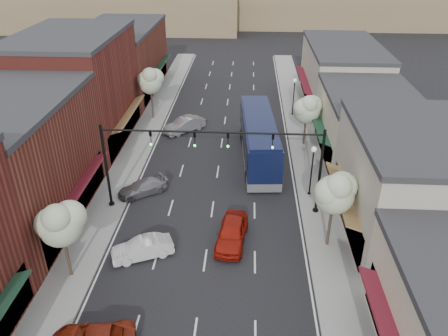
% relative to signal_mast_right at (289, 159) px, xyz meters
% --- Properties ---
extents(ground, '(160.00, 160.00, 0.00)m').
position_rel_signal_mast_right_xyz_m(ground, '(-5.62, -8.00, -4.62)').
color(ground, black).
rests_on(ground, ground).
extents(sidewalk_left, '(2.80, 73.00, 0.15)m').
position_rel_signal_mast_right_xyz_m(sidewalk_left, '(-14.02, 10.50, -4.55)').
color(sidewalk_left, gray).
rests_on(sidewalk_left, ground).
extents(sidewalk_right, '(2.80, 73.00, 0.15)m').
position_rel_signal_mast_right_xyz_m(sidewalk_right, '(2.78, 10.50, -4.55)').
color(sidewalk_right, gray).
rests_on(sidewalk_right, ground).
extents(curb_left, '(0.25, 73.00, 0.17)m').
position_rel_signal_mast_right_xyz_m(curb_left, '(-12.62, 10.50, -4.55)').
color(curb_left, gray).
rests_on(curb_left, ground).
extents(curb_right, '(0.25, 73.00, 0.17)m').
position_rel_signal_mast_right_xyz_m(curb_right, '(1.38, 10.50, -4.55)').
color(curb_right, gray).
rests_on(curb_right, ground).
extents(bldg_left_midnear, '(10.14, 14.10, 9.40)m').
position_rel_signal_mast_right_xyz_m(bldg_left_midnear, '(-19.85, -2.00, 0.03)').
color(bldg_left_midnear, brown).
rests_on(bldg_left_midnear, ground).
extents(bldg_left_midfar, '(10.14, 14.10, 10.90)m').
position_rel_signal_mast_right_xyz_m(bldg_left_midfar, '(-19.86, 12.00, 0.78)').
color(bldg_left_midfar, maroon).
rests_on(bldg_left_midfar, ground).
extents(bldg_left_far, '(10.14, 18.10, 8.40)m').
position_rel_signal_mast_right_xyz_m(bldg_left_far, '(-19.84, 28.00, -0.46)').
color(bldg_left_far, brown).
rests_on(bldg_left_far, ground).
extents(bldg_right_midnear, '(9.14, 12.10, 7.90)m').
position_rel_signal_mast_right_xyz_m(bldg_right_midnear, '(8.10, -2.00, -0.72)').
color(bldg_right_midnear, '#AFA596').
rests_on(bldg_right_midnear, ground).
extents(bldg_right_midfar, '(9.14, 12.10, 6.40)m').
position_rel_signal_mast_right_xyz_m(bldg_right_midfar, '(8.08, 10.00, -1.46)').
color(bldg_right_midfar, beige).
rests_on(bldg_right_midfar, ground).
extents(bldg_right_far, '(9.14, 16.10, 7.40)m').
position_rel_signal_mast_right_xyz_m(bldg_right_far, '(8.09, 24.00, -0.96)').
color(bldg_right_far, '#AFA596').
rests_on(bldg_right_far, ground).
extents(hill_near, '(50.00, 20.00, 8.00)m').
position_rel_signal_mast_right_xyz_m(hill_near, '(-30.62, 70.00, -0.62)').
color(hill_near, '#7A6647').
rests_on(hill_near, ground).
extents(signal_mast_right, '(8.22, 0.46, 7.00)m').
position_rel_signal_mast_right_xyz_m(signal_mast_right, '(0.00, 0.00, 0.00)').
color(signal_mast_right, black).
rests_on(signal_mast_right, ground).
extents(signal_mast_left, '(8.22, 0.46, 7.00)m').
position_rel_signal_mast_right_xyz_m(signal_mast_left, '(-11.24, 0.00, 0.00)').
color(signal_mast_left, black).
rests_on(signal_mast_left, ground).
extents(tree_right_near, '(2.85, 2.65, 5.95)m').
position_rel_signal_mast_right_xyz_m(tree_right_near, '(2.73, -4.05, -0.17)').
color(tree_right_near, '#47382B').
rests_on(tree_right_near, ground).
extents(tree_right_far, '(2.85, 2.65, 5.43)m').
position_rel_signal_mast_right_xyz_m(tree_right_far, '(2.73, 11.95, -0.63)').
color(tree_right_far, '#47382B').
rests_on(tree_right_far, ground).
extents(tree_left_near, '(2.85, 2.65, 5.69)m').
position_rel_signal_mast_right_xyz_m(tree_left_near, '(-13.87, -8.05, -0.40)').
color(tree_left_near, '#47382B').
rests_on(tree_left_near, ground).
extents(tree_left_far, '(2.85, 2.65, 6.13)m').
position_rel_signal_mast_right_xyz_m(tree_left_far, '(-13.87, 17.95, -0.02)').
color(tree_left_far, '#47382B').
rests_on(tree_left_far, ground).
extents(lamp_post_near, '(0.44, 0.44, 4.44)m').
position_rel_signal_mast_right_xyz_m(lamp_post_near, '(2.18, 2.50, -1.62)').
color(lamp_post_near, black).
rests_on(lamp_post_near, ground).
extents(lamp_post_far, '(0.44, 0.44, 4.44)m').
position_rel_signal_mast_right_xyz_m(lamp_post_far, '(2.18, 20.00, -1.62)').
color(lamp_post_far, black).
rests_on(lamp_post_far, ground).
extents(coach_bus, '(3.80, 13.35, 4.03)m').
position_rel_signal_mast_right_xyz_m(coach_bus, '(-1.97, 8.93, -2.54)').
color(coach_bus, black).
rests_on(coach_bus, ground).
extents(red_hatchback, '(2.45, 4.96, 1.63)m').
position_rel_signal_mast_right_xyz_m(red_hatchback, '(-3.94, -3.98, -3.81)').
color(red_hatchback, '#9A160B').
rests_on(red_hatchback, ground).
extents(parked_car_b, '(4.30, 2.91, 1.34)m').
position_rel_signal_mast_right_xyz_m(parked_car_b, '(-9.82, -5.85, -3.95)').
color(parked_car_b, silver).
rests_on(parked_car_b, ground).
extents(parked_car_c, '(4.33, 3.74, 1.20)m').
position_rel_signal_mast_right_xyz_m(parked_car_c, '(-11.56, 1.93, -4.02)').
color(parked_car_c, gray).
rests_on(parked_car_c, ground).
extents(parked_car_e, '(4.51, 4.39, 1.54)m').
position_rel_signal_mast_right_xyz_m(parked_car_e, '(-9.82, 14.68, -3.85)').
color(parked_car_e, '#96969B').
rests_on(parked_car_e, ground).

